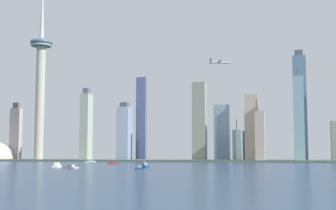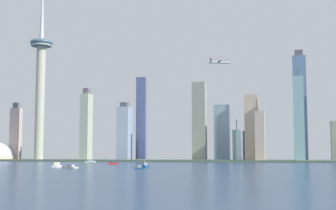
{
  "view_description": "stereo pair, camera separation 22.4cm",
  "coord_description": "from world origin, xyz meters",
  "px_view_note": "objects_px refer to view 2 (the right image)",
  "views": [
    {
      "loc": [
        202.48,
        -304.1,
        14.79
      ],
      "look_at": [
        25.27,
        454.06,
        91.51
      ],
      "focal_mm": 51.7,
      "sensor_mm": 36.0,
      "label": 1
    },
    {
      "loc": [
        202.7,
        -304.05,
        14.79
      ],
      "look_at": [
        25.27,
        454.06,
        91.51
      ],
      "focal_mm": 51.7,
      "sensor_mm": 36.0,
      "label": 2
    }
  ],
  "objects_px": {
    "skyscraper_2": "(300,107)",
    "boat_3": "(57,166)",
    "skyscraper_4": "(260,137)",
    "skyscraper_6": "(200,122)",
    "skyscraper_11": "(124,133)",
    "skyscraper_13": "(86,126)",
    "skyscraper_5": "(141,119)",
    "boat_4": "(90,161)",
    "channel_buoy_1": "(230,163)",
    "channel_buoy_0": "(86,163)",
    "skyscraper_9": "(248,146)",
    "boat_0": "(113,163)",
    "skyscraper_0": "(299,119)",
    "skyscraper_7": "(16,133)",
    "boat_6": "(140,168)",
    "boat_5": "(144,166)",
    "skyscraper_10": "(222,133)",
    "skyscraper_8": "(237,145)",
    "observation_tower": "(41,75)",
    "skyscraper_12": "(252,128)",
    "airplane": "(220,62)"
  },
  "relations": [
    {
      "from": "skyscraper_2",
      "to": "boat_3",
      "type": "height_order",
      "value": "skyscraper_2"
    },
    {
      "from": "skyscraper_4",
      "to": "skyscraper_6",
      "type": "relative_size",
      "value": 0.58
    },
    {
      "from": "skyscraper_11",
      "to": "skyscraper_13",
      "type": "xyz_separation_m",
      "value": [
        -46.65,
        -65.77,
        9.06
      ]
    },
    {
      "from": "skyscraper_5",
      "to": "boat_4",
      "type": "height_order",
      "value": "skyscraper_5"
    },
    {
      "from": "boat_4",
      "to": "channel_buoy_1",
      "type": "distance_m",
      "value": 226.8
    },
    {
      "from": "skyscraper_5",
      "to": "channel_buoy_0",
      "type": "distance_m",
      "value": 280.32
    },
    {
      "from": "skyscraper_9",
      "to": "boat_0",
      "type": "height_order",
      "value": "skyscraper_9"
    },
    {
      "from": "skyscraper_2",
      "to": "boat_0",
      "type": "relative_size",
      "value": 14.5
    },
    {
      "from": "skyscraper_11",
      "to": "skyscraper_0",
      "type": "bearing_deg",
      "value": -11.62
    },
    {
      "from": "skyscraper_7",
      "to": "boat_6",
      "type": "xyz_separation_m",
      "value": [
        350.51,
        -384.02,
        -48.42
      ]
    },
    {
      "from": "skyscraper_2",
      "to": "skyscraper_5",
      "type": "distance_m",
      "value": 291.82
    },
    {
      "from": "skyscraper_11",
      "to": "boat_5",
      "type": "distance_m",
      "value": 408.0
    },
    {
      "from": "skyscraper_9",
      "to": "skyscraper_10",
      "type": "distance_m",
      "value": 50.67
    },
    {
      "from": "skyscraper_0",
      "to": "boat_5",
      "type": "height_order",
      "value": "skyscraper_0"
    },
    {
      "from": "skyscraper_6",
      "to": "boat_3",
      "type": "relative_size",
      "value": 8.93
    },
    {
      "from": "boat_4",
      "to": "skyscraper_8",
      "type": "bearing_deg",
      "value": 28.71
    },
    {
      "from": "skyscraper_5",
      "to": "boat_6",
      "type": "distance_m",
      "value": 485.45
    },
    {
      "from": "observation_tower",
      "to": "skyscraper_6",
      "type": "relative_size",
      "value": 2.45
    },
    {
      "from": "skyscraper_12",
      "to": "boat_5",
      "type": "bearing_deg",
      "value": -103.88
    },
    {
      "from": "skyscraper_8",
      "to": "skyscraper_2",
      "type": "bearing_deg",
      "value": 1.2
    },
    {
      "from": "skyscraper_12",
      "to": "channel_buoy_0",
      "type": "distance_m",
      "value": 289.19
    },
    {
      "from": "skyscraper_4",
      "to": "skyscraper_6",
      "type": "xyz_separation_m",
      "value": [
        -104.45,
        61.98,
        28.69
      ]
    },
    {
      "from": "boat_0",
      "to": "channel_buoy_1",
      "type": "relative_size",
      "value": 5.46
    },
    {
      "from": "skyscraper_4",
      "to": "skyscraper_7",
      "type": "relative_size",
      "value": 0.73
    },
    {
      "from": "skyscraper_12",
      "to": "airplane",
      "type": "height_order",
      "value": "airplane"
    },
    {
      "from": "skyscraper_6",
      "to": "skyscraper_11",
      "type": "bearing_deg",
      "value": 173.18
    },
    {
      "from": "skyscraper_10",
      "to": "boat_0",
      "type": "distance_m",
      "value": 304.11
    },
    {
      "from": "skyscraper_0",
      "to": "boat_0",
      "type": "distance_m",
      "value": 309.57
    },
    {
      "from": "skyscraper_0",
      "to": "channel_buoy_0",
      "type": "relative_size",
      "value": 75.97
    },
    {
      "from": "observation_tower",
      "to": "boat_0",
      "type": "distance_m",
      "value": 316.51
    },
    {
      "from": "boat_3",
      "to": "boat_6",
      "type": "distance_m",
      "value": 102.46
    },
    {
      "from": "boat_6",
      "to": "skyscraper_0",
      "type": "bearing_deg",
      "value": 57.72
    },
    {
      "from": "skyscraper_5",
      "to": "boat_5",
      "type": "relative_size",
      "value": 11.26
    },
    {
      "from": "observation_tower",
      "to": "boat_0",
      "type": "bearing_deg",
      "value": -42.7
    },
    {
      "from": "skyscraper_2",
      "to": "skyscraper_9",
      "type": "relative_size",
      "value": 2.53
    },
    {
      "from": "skyscraper_6",
      "to": "skyscraper_8",
      "type": "relative_size",
      "value": 1.91
    },
    {
      "from": "boat_0",
      "to": "boat_5",
      "type": "height_order",
      "value": "boat_0"
    },
    {
      "from": "skyscraper_12",
      "to": "boat_5",
      "type": "relative_size",
      "value": 7.84
    },
    {
      "from": "skyscraper_10",
      "to": "skyscraper_13",
      "type": "relative_size",
      "value": 0.8
    },
    {
      "from": "observation_tower",
      "to": "skyscraper_9",
      "type": "height_order",
      "value": "observation_tower"
    },
    {
      "from": "boat_4",
      "to": "skyscraper_6",
      "type": "bearing_deg",
      "value": 37.18
    },
    {
      "from": "skyscraper_9",
      "to": "skyscraper_11",
      "type": "xyz_separation_m",
      "value": [
        -219.2,
        -29.3,
        23.73
      ]
    },
    {
      "from": "skyscraper_13",
      "to": "channel_buoy_0",
      "type": "distance_m",
      "value": 188.47
    },
    {
      "from": "skyscraper_7",
      "to": "skyscraper_10",
      "type": "bearing_deg",
      "value": 10.0
    },
    {
      "from": "skyscraper_10",
      "to": "boat_6",
      "type": "xyz_separation_m",
      "value": [
        -20.06,
        -449.35,
        -48.6
      ]
    },
    {
      "from": "skyscraper_5",
      "to": "airplane",
      "type": "bearing_deg",
      "value": -42.24
    },
    {
      "from": "skyscraper_10",
      "to": "channel_buoy_1",
      "type": "height_order",
      "value": "skyscraper_10"
    },
    {
      "from": "boat_4",
      "to": "skyscraper_9",
      "type": "bearing_deg",
      "value": 33.8
    },
    {
      "from": "skyscraper_13",
      "to": "channel_buoy_1",
      "type": "xyz_separation_m",
      "value": [
        258.61,
        -144.66,
        -58.01
      ]
    },
    {
      "from": "skyscraper_2",
      "to": "skyscraper_4",
      "type": "bearing_deg",
      "value": -131.92
    }
  ]
}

